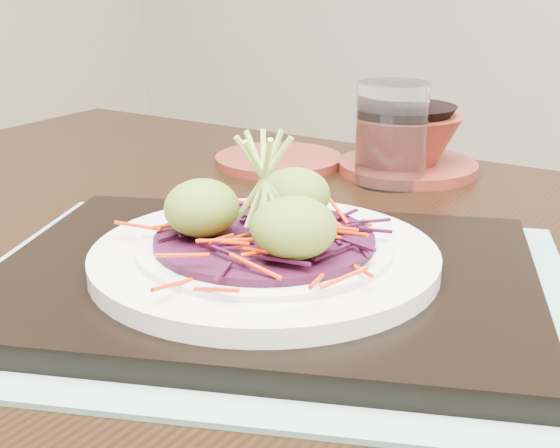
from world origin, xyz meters
The scene contains 11 objects.
dining_table centered at (-0.10, 0.11, 0.66)m, with size 1.24×0.84×0.76m.
placemat centered at (-0.09, 0.06, 0.77)m, with size 0.43×0.34×0.00m, color gray.
serving_tray centered at (-0.09, 0.06, 0.78)m, with size 0.38×0.28×0.02m, color black.
white_plate centered at (-0.09, 0.06, 0.79)m, with size 0.25×0.25×0.02m.
cabbage_bed centered at (-0.09, 0.06, 0.81)m, with size 0.16×0.16×0.01m, color #370B22.
carrot_julienne centered at (-0.09, 0.06, 0.81)m, with size 0.19×0.19×0.01m, color red, non-canonical shape.
guacamole_scoops centered at (-0.09, 0.06, 0.83)m, with size 0.13×0.12×0.04m.
scallion_garnish centered at (-0.09, 0.06, 0.85)m, with size 0.06×0.06×0.09m, color #99CF53, non-canonical shape.
terracotta_side_plate centered at (-0.28, 0.37, 0.77)m, with size 0.15×0.15×0.01m, color maroon.
water_glass centered at (-0.14, 0.37, 0.82)m, with size 0.07×0.07×0.11m, color white.
terracotta_bowl_set centered at (-0.15, 0.42, 0.79)m, with size 0.20×0.20×0.06m.
Camera 1 is at (0.20, -0.36, 1.00)m, focal length 50.00 mm.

